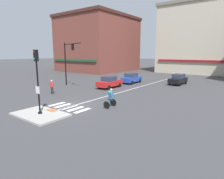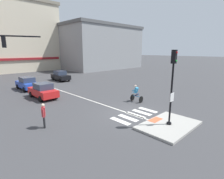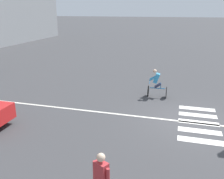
{
  "view_description": "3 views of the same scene",
  "coord_description": "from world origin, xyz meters",
  "px_view_note": "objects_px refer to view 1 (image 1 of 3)",
  "views": [
    {
      "loc": [
        13.09,
        -11.36,
        4.77
      ],
      "look_at": [
        1.22,
        4.46,
        1.03
      ],
      "focal_mm": 30.66,
      "sensor_mm": 36.0,
      "label": 1
    },
    {
      "loc": [
        -10.34,
        -8.48,
        5.0
      ],
      "look_at": [
        0.37,
        2.64,
        1.52
      ],
      "focal_mm": 27.91,
      "sensor_mm": 36.0,
      "label": 2
    },
    {
      "loc": [
        -11.09,
        0.64,
        5.0
      ],
      "look_at": [
        1.2,
        4.08,
        0.83
      ],
      "focal_mm": 39.96,
      "sensor_mm": 36.0,
      "label": 3
    }
  ],
  "objects_px": {
    "car_red_westbound_far": "(109,82)",
    "car_black_eastbound_distant": "(178,79)",
    "signal_pole": "(37,76)",
    "pedestrian_at_curb_left": "(52,86)",
    "cyclist": "(110,98)",
    "traffic_light_mast": "(68,57)",
    "car_blue_westbound_distant": "(131,78)"
  },
  "relations": [
    {
      "from": "pedestrian_at_curb_left",
      "to": "car_red_westbound_far",
      "type": "bearing_deg",
      "value": 67.58
    },
    {
      "from": "traffic_light_mast",
      "to": "signal_pole",
      "type": "bearing_deg",
      "value": -50.07
    },
    {
      "from": "traffic_light_mast",
      "to": "pedestrian_at_curb_left",
      "type": "bearing_deg",
      "value": -61.8
    },
    {
      "from": "car_blue_westbound_distant",
      "to": "cyclist",
      "type": "distance_m",
      "value": 14.55
    },
    {
      "from": "traffic_light_mast",
      "to": "car_red_westbound_far",
      "type": "relative_size",
      "value": 1.53
    },
    {
      "from": "traffic_light_mast",
      "to": "pedestrian_at_curb_left",
      "type": "xyz_separation_m",
      "value": [
        2.59,
        -4.83,
        -3.22
      ]
    },
    {
      "from": "signal_pole",
      "to": "pedestrian_at_curb_left",
      "type": "bearing_deg",
      "value": 137.65
    },
    {
      "from": "signal_pole",
      "to": "cyclist",
      "type": "height_order",
      "value": "signal_pole"
    },
    {
      "from": "car_red_westbound_far",
      "to": "car_black_eastbound_distant",
      "type": "height_order",
      "value": "same"
    },
    {
      "from": "signal_pole",
      "to": "car_red_westbound_far",
      "type": "relative_size",
      "value": 1.19
    },
    {
      "from": "traffic_light_mast",
      "to": "car_blue_westbound_distant",
      "type": "relative_size",
      "value": 1.53
    },
    {
      "from": "traffic_light_mast",
      "to": "car_red_westbound_far",
      "type": "bearing_deg",
      "value": 24.0
    },
    {
      "from": "car_black_eastbound_distant",
      "to": "car_red_westbound_far",
      "type": "bearing_deg",
      "value": -127.09
    },
    {
      "from": "signal_pole",
      "to": "car_black_eastbound_distant",
      "type": "xyz_separation_m",
      "value": [
        3.59,
        21.8,
        -2.28
      ]
    },
    {
      "from": "traffic_light_mast",
      "to": "car_red_westbound_far",
      "type": "xyz_separation_m",
      "value": [
        5.62,
        2.5,
        -3.39
      ]
    },
    {
      "from": "car_red_westbound_far",
      "to": "car_black_eastbound_distant",
      "type": "relative_size",
      "value": 0.99
    },
    {
      "from": "car_blue_westbound_distant",
      "to": "signal_pole",
      "type": "bearing_deg",
      "value": -81.17
    },
    {
      "from": "car_red_westbound_far",
      "to": "cyclist",
      "type": "height_order",
      "value": "cyclist"
    },
    {
      "from": "car_blue_westbound_distant",
      "to": "car_black_eastbound_distant",
      "type": "bearing_deg",
      "value": 27.12
    },
    {
      "from": "car_blue_westbound_distant",
      "to": "pedestrian_at_curb_left",
      "type": "xyz_separation_m",
      "value": [
        -3.26,
        -12.89,
        0.17
      ]
    },
    {
      "from": "car_black_eastbound_distant",
      "to": "car_blue_westbound_distant",
      "type": "relative_size",
      "value": 1.01
    },
    {
      "from": "traffic_light_mast",
      "to": "car_black_eastbound_distant",
      "type": "height_order",
      "value": "traffic_light_mast"
    },
    {
      "from": "cyclist",
      "to": "pedestrian_at_curb_left",
      "type": "relative_size",
      "value": 1.01
    },
    {
      "from": "signal_pole",
      "to": "pedestrian_at_curb_left",
      "type": "height_order",
      "value": "signal_pole"
    },
    {
      "from": "car_black_eastbound_distant",
      "to": "pedestrian_at_curb_left",
      "type": "xyz_separation_m",
      "value": [
        -9.73,
        -16.2,
        0.17
      ]
    },
    {
      "from": "cyclist",
      "to": "car_black_eastbound_distant",
      "type": "bearing_deg",
      "value": 87.89
    },
    {
      "from": "car_black_eastbound_distant",
      "to": "cyclist",
      "type": "height_order",
      "value": "cyclist"
    },
    {
      "from": "car_black_eastbound_distant",
      "to": "pedestrian_at_curb_left",
      "type": "height_order",
      "value": "pedestrian_at_curb_left"
    },
    {
      "from": "car_black_eastbound_distant",
      "to": "pedestrian_at_curb_left",
      "type": "relative_size",
      "value": 2.48
    },
    {
      "from": "car_red_westbound_far",
      "to": "car_blue_westbound_distant",
      "type": "bearing_deg",
      "value": 87.54
    },
    {
      "from": "signal_pole",
      "to": "cyclist",
      "type": "bearing_deg",
      "value": 60.02
    },
    {
      "from": "car_black_eastbound_distant",
      "to": "signal_pole",
      "type": "bearing_deg",
      "value": -99.36
    }
  ]
}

